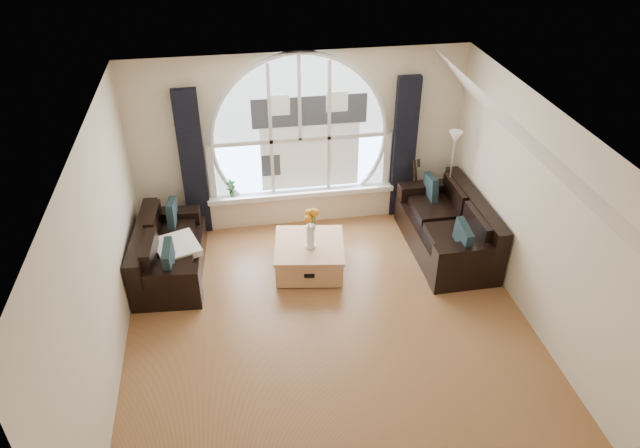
{
  "coord_description": "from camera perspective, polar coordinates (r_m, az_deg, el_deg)",
  "views": [
    {
      "loc": [
        -1.03,
        -5.27,
        5.12
      ],
      "look_at": [
        0.0,
        0.9,
        1.05
      ],
      "focal_mm": 33.13,
      "sensor_mm": 36.0,
      "label": 1
    }
  ],
  "objects": [
    {
      "name": "wall_right",
      "position": [
        7.38,
        20.73,
        -0.07
      ],
      "size": [
        0.01,
        5.5,
        2.7
      ],
      "primitive_type": "cube",
      "color": "beige",
      "rests_on": "ground"
    },
    {
      "name": "potted_plant",
      "position": [
        9.08,
        -8.56,
        3.44
      ],
      "size": [
        0.17,
        0.15,
        0.28
      ],
      "primitive_type": "imported",
      "rotation": [
        0.0,
        0.0,
        0.37
      ],
      "color": "#1E6023",
      "rests_on": "window_sill"
    },
    {
      "name": "sofa_right",
      "position": [
        8.78,
        12.14,
        -0.33
      ],
      "size": [
        0.99,
        1.95,
        0.86
      ],
      "primitive_type": "cube",
      "rotation": [
        0.0,
        0.0,
        0.01
      ],
      "color": "black",
      "rests_on": "ground"
    },
    {
      "name": "vase_flowers",
      "position": [
        7.92,
        -0.94,
        0.12
      ],
      "size": [
        0.24,
        0.24,
        0.7
      ],
      "primitive_type": "cube",
      "color": "white",
      "rests_on": "coffee_chest"
    },
    {
      "name": "wall_left",
      "position": [
        6.65,
        -20.45,
        -3.94
      ],
      "size": [
        0.01,
        5.5,
        2.7
      ],
      "primitive_type": "cube",
      "color": "beige",
      "rests_on": "ground"
    },
    {
      "name": "guitar",
      "position": [
        9.47,
        9.0,
        3.59
      ],
      "size": [
        0.42,
        0.34,
        1.06
      ],
      "primitive_type": "cube",
      "rotation": [
        0.0,
        0.0,
        0.33
      ],
      "color": "#995B30",
      "rests_on": "ground"
    },
    {
      "name": "attic_slope",
      "position": [
        6.78,
        20.14,
        6.8
      ],
      "size": [
        0.92,
        5.5,
        0.72
      ],
      "primitive_type": "cube",
      "color": "silver",
      "rests_on": "ground"
    },
    {
      "name": "curtain_left",
      "position": [
        8.87,
        -12.19,
        5.64
      ],
      "size": [
        0.35,
        0.12,
        2.3
      ],
      "primitive_type": "cube",
      "color": "black",
      "rests_on": "ground"
    },
    {
      "name": "window_frame",
      "position": [
        8.76,
        -1.95,
        9.5
      ],
      "size": [
        2.76,
        0.08,
        2.15
      ],
      "primitive_type": "cube",
      "color": "white",
      "rests_on": "wall_back"
    },
    {
      "name": "arched_window",
      "position": [
        8.79,
        -1.98,
        9.57
      ],
      "size": [
        2.6,
        0.06,
        2.15
      ],
      "primitive_type": "cube",
      "color": "silver",
      "rests_on": "wall_back"
    },
    {
      "name": "sofa_left",
      "position": [
        8.4,
        -14.36,
        -2.34
      ],
      "size": [
        0.97,
        1.75,
        0.75
      ],
      "primitive_type": "cube",
      "rotation": [
        0.0,
        0.0,
        -0.07
      ],
      "color": "black",
      "rests_on": "ground"
    },
    {
      "name": "neighbor_house",
      "position": [
        8.84,
        -0.98,
        8.86
      ],
      "size": [
        1.7,
        0.02,
        1.5
      ],
      "primitive_type": "cube",
      "color": "silver",
      "rests_on": "wall_back"
    },
    {
      "name": "throw_blanket",
      "position": [
        8.24,
        -13.66,
        -2.16
      ],
      "size": [
        0.7,
        0.7,
        0.1
      ],
      "primitive_type": "cube",
      "rotation": [
        0.0,
        0.0,
        0.35
      ],
      "color": "silver",
      "rests_on": "sofa_left"
    },
    {
      "name": "floor_lamp",
      "position": [
        9.19,
        12.41,
        4.15
      ],
      "size": [
        0.24,
        0.24,
        1.6
      ],
      "primitive_type": "cube",
      "color": "#B2B2B2",
      "rests_on": "ground"
    },
    {
      "name": "ground",
      "position": [
        7.43,
        1.16,
        -10.59
      ],
      "size": [
        5.0,
        5.5,
        0.01
      ],
      "primitive_type": "cube",
      "color": "brown",
      "rests_on": "ground"
    },
    {
      "name": "ceiling",
      "position": [
        5.9,
        1.46,
        8.77
      ],
      "size": [
        5.0,
        5.5,
        0.01
      ],
      "primitive_type": "cube",
      "color": "silver",
      "rests_on": "ground"
    },
    {
      "name": "coffee_chest",
      "position": [
        8.3,
        -1.04,
        -3.04
      ],
      "size": [
        1.08,
        1.08,
        0.47
      ],
      "primitive_type": "cube",
      "rotation": [
        0.0,
        0.0,
        -0.15
      ],
      "color": "tan",
      "rests_on": "ground"
    },
    {
      "name": "curtain_right",
      "position": [
        9.23,
        8.12,
        7.21
      ],
      "size": [
        0.35,
        0.12,
        2.3
      ],
      "primitive_type": "cube",
      "color": "black",
      "rests_on": "ground"
    },
    {
      "name": "wall_back",
      "position": [
        8.93,
        -1.97,
        8.03
      ],
      "size": [
        5.0,
        0.01,
        2.7
      ],
      "primitive_type": "cube",
      "color": "beige",
      "rests_on": "ground"
    },
    {
      "name": "window_sill",
      "position": [
        9.23,
        -1.79,
        3.04
      ],
      "size": [
        2.9,
        0.22,
        0.08
      ],
      "primitive_type": "cube",
      "color": "white",
      "rests_on": "wall_back"
    }
  ]
}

